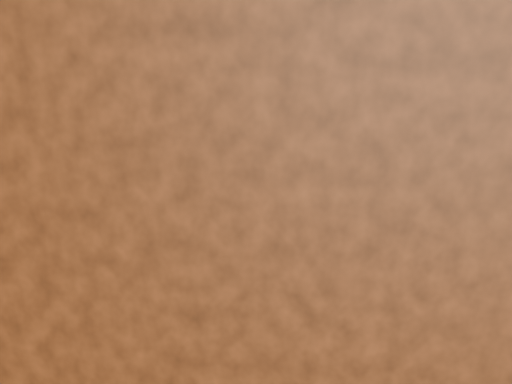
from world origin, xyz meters
TOP-DOWN VIEW (x-y plane):
  - dining_table at (0.00, 0.00)m, footprint 0.90×1.40m
  - chair_far at (0.27, 0.86)m, footprint 0.49×0.49m
  - salad_plate at (-0.01, -0.24)m, footprint 0.26×0.25m
  - bread_plate at (-0.01, 0.07)m, footprint 0.17×0.17m
  - tomato_bowl at (0.16, -0.00)m, footprint 0.13×0.13m
  - drinking_glass at (0.26, 0.22)m, footprint 0.09×0.09m
  - napkin_holder at (-0.28, 0.12)m, footprint 0.12×0.10m

SIDE VIEW (x-z plane):
  - chair_far at x=0.27m, z-range 0.03..0.88m
  - dining_table at x=0.00m, z-range 0.27..1.02m
  - tomato_bowl at x=0.16m, z-range 0.75..0.79m
  - salad_plate at x=-0.01m, z-range 0.74..0.81m
  - bread_plate at x=-0.01m, z-range 0.74..0.83m
  - drinking_glass at x=0.26m, z-range 0.74..0.89m
  - napkin_holder at x=-0.28m, z-range 0.75..0.90m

